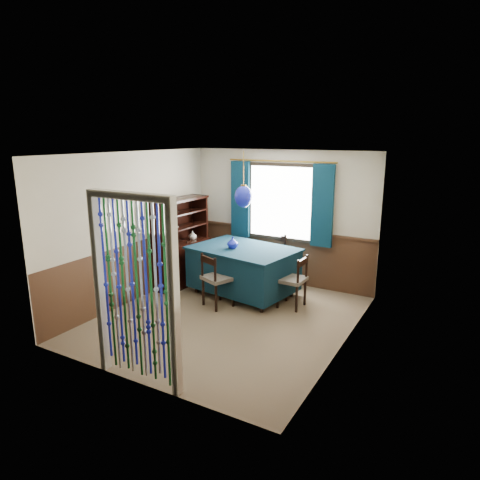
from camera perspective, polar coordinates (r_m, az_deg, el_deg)
The scene contains 22 objects.
floor at distance 6.71m, azimuth -1.78°, elevation -10.43°, with size 4.00×4.00×0.00m, color brown.
ceiling at distance 6.12m, azimuth -1.96°, elevation 11.44°, with size 4.00×4.00×0.00m, color silver.
wall_back at distance 8.03m, azimuth 5.54°, elevation 2.98°, with size 3.60×3.60×0.00m, color beige.
wall_front at distance 4.77m, azimuth -14.45°, elevation -5.02°, with size 3.60×3.60×0.00m, color beige.
wall_left at distance 7.37m, azimuth -13.94°, elevation 1.64°, with size 4.00×4.00×0.00m, color beige.
wall_right at distance 5.61m, azimuth 14.09°, elevation -2.15°, with size 4.00×4.00×0.00m, color beige.
wainscot_back at distance 8.19m, azimuth 5.37°, elevation -2.20°, with size 3.60×3.60×0.00m, color #452B1A.
wainscot_front at distance 5.06m, azimuth -13.81°, elevation -13.03°, with size 3.60×3.60×0.00m, color #452B1A.
wainscot_left at distance 7.55m, azimuth -13.53°, elevation -3.94°, with size 4.00×4.00×0.00m, color #452B1A.
wainscot_right at distance 5.86m, azimuth 13.51°, elevation -9.21°, with size 4.00×4.00×0.00m, color #452B1A.
window at distance 7.94m, azimuth 5.44°, elevation 5.05°, with size 1.32×0.12×1.42m, color black.
doorway at distance 4.87m, azimuth -13.82°, elevation -7.06°, with size 1.16×0.12×2.18m, color silver, non-canonical shape.
dining_table at distance 7.51m, azimuth 0.45°, elevation -3.75°, with size 1.93×1.48×0.85m.
chair_near at distance 7.00m, azimuth -3.16°, elevation -5.17°, with size 0.57×0.56×0.90m.
chair_far at distance 8.10m, azimuth 4.18°, elevation -2.32°, with size 0.60×0.59×0.96m.
chair_left at distance 8.15m, azimuth -5.56°, elevation -2.65°, with size 0.44×0.46×0.85m.
chair_right at distance 7.02m, azimuth 7.16°, elevation -5.33°, with size 0.42×0.44×0.87m.
sideboard at distance 8.09m, azimuth -7.80°, elevation -1.93°, with size 0.49×1.27×1.63m.
pendant_lamp at distance 7.23m, azimuth 0.47°, elevation 5.84°, with size 0.30×0.30×0.94m.
vase_table at distance 7.36m, azimuth -0.99°, elevation -0.42°, with size 0.18×0.18×0.18m, color #161E9D.
bowl_shelf at distance 7.67m, azimuth -9.05°, elevation 1.55°, with size 0.24×0.24×0.06m, color beige.
vase_sideboard at distance 8.19m, azimuth -6.36°, elevation 0.70°, with size 0.17×0.17×0.18m, color beige.
Camera 1 is at (3.17, -5.23, 2.76)m, focal length 32.00 mm.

